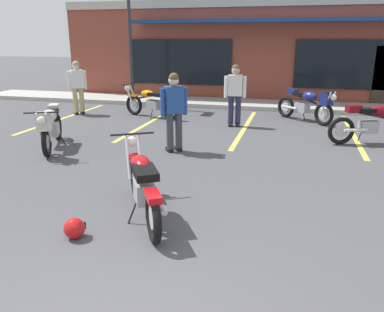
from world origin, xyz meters
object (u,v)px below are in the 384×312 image
object	(u,v)px
person_in_black_shirt	(77,84)
person_by_back_row	(174,108)
motorcycle_black_cruiser	(307,104)
motorcycle_blue_standard	(51,126)
helmet_on_pavement	(75,228)
motorcycle_foreground_classic	(143,185)
person_in_shorts_foreground	(235,92)
parking_lot_lamp_post	(128,17)
motorcycle_red_sportbike	(151,102)
motorcycle_silver_naked	(377,121)

from	to	relation	value
person_in_black_shirt	person_by_back_row	xyz separation A→B (m)	(4.23, -3.34, 0.00)
motorcycle_black_cruiser	motorcycle_blue_standard	bearing A→B (deg)	-140.45
motorcycle_black_cruiser	helmet_on_pavement	bearing A→B (deg)	-109.61
motorcycle_foreground_classic	person_in_black_shirt	size ratio (longest dim) A/B	1.12
person_in_black_shirt	person_in_shorts_foreground	bearing A→B (deg)	-5.19
parking_lot_lamp_post	person_in_black_shirt	bearing A→B (deg)	-120.26
person_in_shorts_foreground	parking_lot_lamp_post	bearing A→B (deg)	150.93
motorcycle_blue_standard	person_in_shorts_foreground	world-z (taller)	person_in_shorts_foreground
motorcycle_red_sportbike	helmet_on_pavement	distance (m)	7.67
motorcycle_blue_standard	person_in_shorts_foreground	size ratio (longest dim) A/B	1.18
helmet_on_pavement	person_by_back_row	bearing A→B (deg)	89.41
person_in_shorts_foreground	parking_lot_lamp_post	xyz separation A→B (m)	(-4.03, 2.24, 2.06)
motorcycle_foreground_classic	person_by_back_row	distance (m)	3.26
motorcycle_red_sportbike	motorcycle_blue_standard	bearing A→B (deg)	-101.39
motorcycle_black_cruiser	person_by_back_row	world-z (taller)	person_by_back_row
motorcycle_silver_naked	parking_lot_lamp_post	world-z (taller)	parking_lot_lamp_post
motorcycle_foreground_classic	motorcycle_red_sportbike	distance (m)	7.07
motorcycle_red_sportbike	helmet_on_pavement	size ratio (longest dim) A/B	7.79
motorcycle_silver_naked	helmet_on_pavement	distance (m)	7.27
motorcycle_black_cruiser	motorcycle_silver_naked	xyz separation A→B (m)	(1.50, -2.11, 0.00)
motorcycle_red_sportbike	parking_lot_lamp_post	bearing A→B (deg)	129.50
motorcycle_black_cruiser	motorcycle_foreground_classic	bearing A→B (deg)	-107.40
motorcycle_red_sportbike	motorcycle_silver_naked	distance (m)	6.34
motorcycle_blue_standard	helmet_on_pavement	size ratio (longest dim) A/B	7.59
motorcycle_red_sportbike	person_in_black_shirt	bearing A→B (deg)	-176.57
motorcycle_silver_naked	motorcycle_blue_standard	xyz separation A→B (m)	(-6.93, -2.37, 0.00)
person_in_shorts_foreground	person_in_black_shirt	bearing A→B (deg)	174.81
motorcycle_foreground_classic	motorcycle_blue_standard	world-z (taller)	same
motorcycle_black_cruiser	person_in_black_shirt	size ratio (longest dim) A/B	1.01
parking_lot_lamp_post	motorcycle_black_cruiser	bearing A→B (deg)	-10.89
motorcycle_black_cruiser	person_in_black_shirt	xyz separation A→B (m)	(-7.01, -0.63, 0.42)
helmet_on_pavement	motorcycle_black_cruiser	bearing A→B (deg)	70.39
person_by_back_row	parking_lot_lamp_post	bearing A→B (deg)	121.93
motorcycle_blue_standard	person_in_black_shirt	distance (m)	4.19
motorcycle_silver_naked	person_in_black_shirt	distance (m)	8.65
motorcycle_foreground_classic	parking_lot_lamp_post	distance (m)	9.45
motorcycle_blue_standard	person_by_back_row	distance (m)	2.73
motorcycle_blue_standard	motorcycle_foreground_classic	bearing A→B (deg)	-39.80
motorcycle_blue_standard	motorcycle_black_cruiser	bearing A→B (deg)	39.55
motorcycle_silver_naked	helmet_on_pavement	bearing A→B (deg)	-126.61
person_in_black_shirt	person_by_back_row	size ratio (longest dim) A/B	1.00
motorcycle_blue_standard	helmet_on_pavement	xyz separation A→B (m)	(2.60, -3.45, -0.40)
person_in_shorts_foreground	person_by_back_row	size ratio (longest dim) A/B	1.00
motorcycle_foreground_classic	person_in_black_shirt	bearing A→B (deg)	126.22
person_in_shorts_foreground	motorcycle_silver_naked	bearing A→B (deg)	-16.54
motorcycle_red_sportbike	motorcycle_blue_standard	world-z (taller)	same
motorcycle_silver_naked	helmet_on_pavement	size ratio (longest dim) A/B	7.73
motorcycle_black_cruiser	person_in_black_shirt	distance (m)	7.05
parking_lot_lamp_post	motorcycle_red_sportbike	bearing A→B (deg)	-50.50
motorcycle_red_sportbike	motorcycle_foreground_classic	bearing A→B (deg)	-70.28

